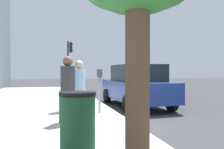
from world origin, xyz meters
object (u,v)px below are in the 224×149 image
at_px(parking_meter, 100,81).
at_px(traffic_signal, 69,57).
at_px(parking_officer, 67,80).
at_px(trash_bin, 78,123).
at_px(pedestrian_bystander, 68,84).
at_px(pedestrian_at_meter, 79,84).
at_px(parked_sedan_near, 136,86).

distance_m(parking_meter, traffic_signal, 9.82).
bearing_deg(parking_officer, traffic_signal, 107.89).
bearing_deg(traffic_signal, trash_bin, 176.67).
height_order(pedestrian_bystander, parking_officer, parking_officer).
bearing_deg(pedestrian_bystander, trash_bin, -146.03).
distance_m(parking_meter, pedestrian_at_meter, 0.81).
bearing_deg(trash_bin, pedestrian_at_meter, -6.76).
height_order(pedestrian_at_meter, traffic_signal, traffic_signal).
xyz_separation_m(pedestrian_at_meter, parked_sedan_near, (2.16, -2.64, -0.22)).
distance_m(pedestrian_at_meter, parking_officer, 1.03).
xyz_separation_m(parked_sedan_near, trash_bin, (-5.19, 3.00, -0.24)).
height_order(parking_meter, pedestrian_bystander, pedestrian_bystander).
relative_size(parked_sedan_near, traffic_signal, 1.23).
bearing_deg(parked_sedan_near, pedestrian_bystander, 134.48).
bearing_deg(parked_sedan_near, parking_meter, 132.23).
bearing_deg(parking_meter, traffic_signal, 1.76).
height_order(parking_meter, pedestrian_at_meter, pedestrian_at_meter).
height_order(pedestrian_bystander, traffic_signal, traffic_signal).
bearing_deg(parking_officer, parking_meter, -7.40).
xyz_separation_m(parking_meter, traffic_signal, (9.72, 0.30, 1.41)).
distance_m(traffic_signal, trash_bin, 13.31).
bearing_deg(parking_meter, trash_bin, 162.79).
relative_size(pedestrian_at_meter, trash_bin, 1.65).
height_order(parking_officer, trash_bin, parking_officer).
relative_size(parked_sedan_near, trash_bin, 4.40).
xyz_separation_m(traffic_signal, trash_bin, (-13.15, 0.77, -1.92)).
relative_size(pedestrian_at_meter, parked_sedan_near, 0.38).
bearing_deg(traffic_signal, pedestrian_at_meter, 177.70).
xyz_separation_m(pedestrian_bystander, trash_bin, (-2.23, -0.02, -0.51)).
bearing_deg(parking_meter, parking_officer, 60.22).
xyz_separation_m(parked_sedan_near, traffic_signal, (7.96, 2.23, 1.68)).
xyz_separation_m(pedestrian_at_meter, pedestrian_bystander, (-0.80, 0.38, 0.05)).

